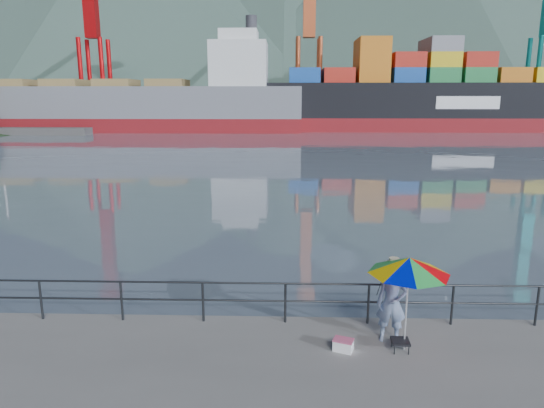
% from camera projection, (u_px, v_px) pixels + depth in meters
% --- Properties ---
extents(harbor_water, '(500.00, 280.00, 0.00)m').
position_uv_depth(harbor_water, '(283.00, 116.00, 137.06)').
color(harbor_water, slate).
rests_on(harbor_water, ground).
extents(far_dock, '(200.00, 40.00, 0.40)m').
position_uv_depth(far_dock, '(330.00, 123.00, 100.66)').
color(far_dock, '#514F4C').
rests_on(far_dock, ground).
extents(guardrail, '(22.00, 0.06, 1.03)m').
position_uv_depth(guardrail, '(244.00, 302.00, 11.73)').
color(guardrail, '#2D3033').
rests_on(guardrail, ground).
extents(mountains, '(600.00, 332.80, 80.00)m').
position_uv_depth(mountains, '(377.00, 24.00, 204.13)').
color(mountains, '#385147').
rests_on(mountains, ground).
extents(port_cranes, '(116.00, 28.00, 38.40)m').
position_uv_depth(port_cranes, '(452.00, 37.00, 87.81)').
color(port_cranes, red).
rests_on(port_cranes, ground).
extents(container_stacks, '(58.00, 5.40, 7.80)m').
position_uv_depth(container_stacks, '(432.00, 108.00, 99.64)').
color(container_stacks, '#194CA5').
rests_on(container_stacks, ground).
extents(fisherman, '(0.74, 0.57, 1.81)m').
position_uv_depth(fisherman, '(392.00, 303.00, 10.72)').
color(fisherman, navy).
rests_on(fisherman, ground).
extents(beach_umbrella, '(1.81, 1.81, 2.10)m').
position_uv_depth(beach_umbrella, '(409.00, 266.00, 10.12)').
color(beach_umbrella, white).
rests_on(beach_umbrella, ground).
extents(folding_stool, '(0.40, 0.40, 0.25)m').
position_uv_depth(folding_stool, '(400.00, 345.00, 10.45)').
color(folding_stool, black).
rests_on(folding_stool, ground).
extents(cooler_bag, '(0.48, 0.40, 0.24)m').
position_uv_depth(cooler_bag, '(343.00, 346.00, 10.46)').
color(cooler_bag, white).
rests_on(cooler_bag, ground).
extents(fishing_rod, '(0.23, 1.70, 1.21)m').
position_uv_depth(fishing_rod, '(378.00, 320.00, 11.90)').
color(fishing_rod, black).
rests_on(fishing_rod, ground).
extents(bulk_carrier, '(55.67, 9.64, 14.50)m').
position_uv_depth(bulk_carrier, '(145.00, 105.00, 80.34)').
color(bulk_carrier, maroon).
rests_on(bulk_carrier, ground).
extents(container_ship, '(64.57, 10.76, 18.10)m').
position_uv_depth(container_ship, '(467.00, 94.00, 81.67)').
color(container_ship, maroon).
rests_on(container_ship, ground).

